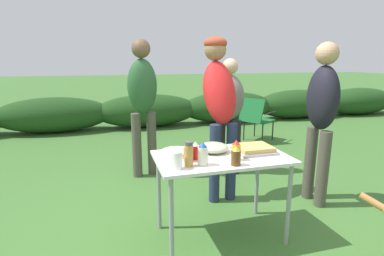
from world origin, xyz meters
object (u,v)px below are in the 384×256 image
Objects in this scene: folding_table at (221,165)px; standing_person_in_navy_coat at (322,110)px; mixing_bowl at (214,147)px; paper_cup_stack at (177,160)px; spice_jar at (189,154)px; mayo_bottle at (203,154)px; standing_person_in_dark_puffer at (143,96)px; food_tray at (254,149)px; mustard_bottle at (236,151)px; plate_stack at (176,152)px; ketchup_bottle at (195,151)px; beer_bottle at (236,156)px; standing_person_in_gray_fleece at (229,107)px; standing_person_in_olive_jacket at (219,97)px; hot_sauce_bottle at (188,153)px; camp_chair_green_behind_table at (256,117)px.

folding_table is 1.32m from standing_person_in_navy_coat.
paper_cup_stack reaches higher than mixing_bowl.
paper_cup_stack is 0.11m from spice_jar.
standing_person_in_dark_puffer is (-0.23, 1.80, 0.25)m from mayo_bottle.
food_tray is at bearing -71.47° from standing_person_in_navy_coat.
mustard_bottle is (0.50, 0.06, 0.01)m from paper_cup_stack.
standing_person_in_navy_coat is at bearing 17.84° from paper_cup_stack.
plate_stack is 0.32m from spice_jar.
food_tray is at bearing 4.74° from ketchup_bottle.
food_tray is 0.67m from spice_jar.
spice_jar reaches higher than food_tray.
mixing_bowl is 0.51m from paper_cup_stack.
standing_person_in_dark_puffer is at bearing 97.46° from ketchup_bottle.
folding_table is 4.26× the size of mixing_bowl.
mustard_bottle reaches higher than beer_bottle.
beer_bottle is 1.35m from standing_person_in_navy_coat.
spice_jar is at bearing -136.76° from mixing_bowl.
mayo_bottle is at bearing -67.38° from plate_stack.
standing_person_in_gray_fleece is at bearing -152.75° from standing_person_in_navy_coat.
food_tray is 2.24× the size of beer_bottle.
beer_bottle is 1.94m from standing_person_in_dark_puffer.
ketchup_bottle is 0.08× the size of standing_person_in_olive_jacket.
hot_sauce_bottle reaches higher than plate_stack.
ketchup_bottle is 0.34m from beer_bottle.
mustard_bottle reaches higher than food_tray.
ketchup_bottle is (-0.01, 0.15, -0.02)m from mayo_bottle.
mustard_bottle is 0.98m from standing_person_in_olive_jacket.
mayo_bottle is 1.54m from standing_person_in_navy_coat.
mayo_bottle reaches higher than hot_sauce_bottle.
standing_person_in_dark_puffer reaches higher than beer_bottle.
standing_person_in_gray_fleece is at bearing 56.08° from paper_cup_stack.
spice_jar is 0.11× the size of standing_person_in_olive_jacket.
mixing_bowl is at bearing -87.18° from standing_person_in_dark_puffer.
hot_sauce_bottle is 0.08× the size of standing_person_in_dark_puffer.
food_tray is 0.62m from hot_sauce_bottle.
food_tray is at bearing 33.41° from mustard_bottle.
camp_chair_green_behind_table is (0.58, 2.46, -0.55)m from standing_person_in_navy_coat.
beer_bottle reaches higher than paper_cup_stack.
standing_person_in_navy_coat reaches higher than standing_person_in_gray_fleece.
mixing_bowl is 0.17× the size of standing_person_in_gray_fleece.
standing_person_in_olive_jacket is (0.57, 0.83, 0.32)m from hot_sauce_bottle.
ketchup_bottle reaches higher than folding_table.
ketchup_bottle is at bearing -76.49° from standing_person_in_navy_coat.
mayo_bottle is (0.11, -0.00, -0.01)m from spice_jar.
standing_person_in_gray_fleece is 0.91× the size of standing_person_in_navy_coat.
mixing_bowl is 0.27m from mustard_bottle.
food_tray is 0.21× the size of standing_person_in_gray_fleece.
mayo_bottle is at bearing -84.62° from ketchup_bottle.
mayo_bottle is 1.24× the size of ketchup_bottle.
standing_person_in_dark_puffer reaches higher than standing_person_in_olive_jacket.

